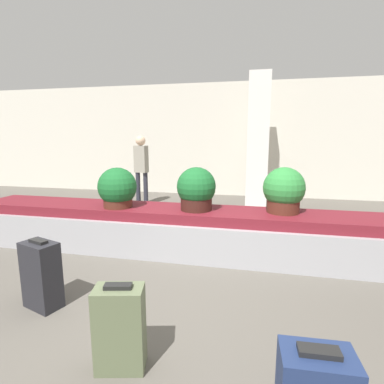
{
  "coord_description": "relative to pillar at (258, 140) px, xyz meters",
  "views": [
    {
      "loc": [
        0.91,
        -2.64,
        1.66
      ],
      "look_at": [
        0.0,
        1.46,
        0.9
      ],
      "focal_mm": 28.0,
      "sensor_mm": 36.0,
      "label": 1
    }
  ],
  "objects": [
    {
      "name": "ground_plane",
      "position": [
        -0.88,
        -4.98,
        -1.6
      ],
      "size": [
        18.0,
        18.0,
        0.0
      ],
      "primitive_type": "plane",
      "color": "#59544C"
    },
    {
      "name": "suitcase_0",
      "position": [
        -0.9,
        -5.84,
        -1.28
      ],
      "size": [
        0.39,
        0.28,
        0.66
      ],
      "rotation": [
        0.0,
        0.0,
        0.23
      ],
      "color": "#5B6647",
      "rests_on": "ground_plane"
    },
    {
      "name": "potted_plant_2",
      "position": [
        -1.98,
        -3.63,
        -0.67
      ],
      "size": [
        0.57,
        0.57,
        0.59
      ],
      "color": "#4C2319",
      "rests_on": "carousel"
    },
    {
      "name": "back_wall",
      "position": [
        -0.88,
        1.11,
        0.0
      ],
      "size": [
        18.0,
        0.06,
        3.2
      ],
      "color": "beige",
      "rests_on": "ground_plane"
    },
    {
      "name": "suitcase_2",
      "position": [
        -2.02,
        -5.25,
        -1.26
      ],
      "size": [
        0.42,
        0.32,
        0.7
      ],
      "rotation": [
        0.0,
        0.0,
        -0.31
      ],
      "color": "#232328",
      "rests_on": "ground_plane"
    },
    {
      "name": "carousel",
      "position": [
        -0.88,
        -3.52,
        -1.29
      ],
      "size": [
        7.04,
        0.92,
        0.65
      ],
      "color": "#9E9EA3",
      "rests_on": "ground_plane"
    },
    {
      "name": "pillar",
      "position": [
        0.0,
        0.0,
        0.0
      ],
      "size": [
        0.51,
        0.51,
        3.2
      ],
      "color": "silver",
      "rests_on": "ground_plane"
    },
    {
      "name": "potted_plant_1",
      "position": [
        0.38,
        -3.43,
        -0.65
      ],
      "size": [
        0.56,
        0.56,
        0.62
      ],
      "color": "#4C2319",
      "rests_on": "carousel"
    },
    {
      "name": "traveler_0",
      "position": [
        -2.79,
        -0.7,
        -0.57
      ],
      "size": [
        0.35,
        0.24,
        1.72
      ],
      "rotation": [
        0.0,
        0.0,
        2.92
      ],
      "color": "#282833",
      "rests_on": "ground_plane"
    },
    {
      "name": "potted_plant_0",
      "position": [
        -0.81,
        -3.55,
        -0.66
      ],
      "size": [
        0.55,
        0.55,
        0.61
      ],
      "color": "#381914",
      "rests_on": "carousel"
    }
  ]
}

